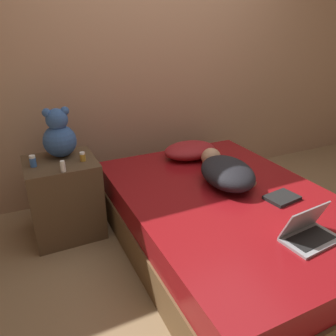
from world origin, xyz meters
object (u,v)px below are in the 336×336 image
book (282,198)px  bottle_amber (83,157)px  person_lying (226,171)px  pillow (190,150)px  bottle_blue (33,161)px  bottle_white (63,166)px  laptop (308,232)px  teddy_bear (59,136)px

book → bottle_amber: bearing=143.2°
person_lying → pillow: bearing=102.0°
pillow → bottle_blue: bearing=-178.8°
bottle_blue → bottle_white: (0.18, -0.18, -0.00)m
person_lying → bottle_white: bearing=174.8°
laptop → bottle_amber: size_ratio=4.94×
bottle_blue → teddy_bear: bearing=28.8°
person_lying → book: 0.45m
pillow → laptop: size_ratio=1.42×
person_lying → teddy_bear: (-1.10, 0.65, 0.25)m
teddy_bear → bottle_blue: teddy_bear is taller
pillow → person_lying: 0.56m
teddy_bear → bottle_amber: (0.13, -0.17, -0.13)m
bottle_amber → person_lying: bearing=-26.5°
laptop → bottle_white: bearing=129.8°
teddy_bear → book: (1.30, -1.04, -0.33)m
bottle_amber → book: bearing=-36.8°
book → bottle_blue: bearing=148.7°
pillow → laptop: 1.36m
bottle_blue → bottle_amber: (0.35, -0.05, -0.01)m
person_lying → bottle_amber: (-0.97, 0.48, 0.11)m
teddy_bear → bottle_amber: size_ratio=5.56×
person_lying → bottle_blue: 1.42m
bottle_amber → book: (1.17, -0.88, -0.19)m
pillow → bottle_amber: 0.98m
pillow → bottle_blue: bottle_blue is taller
pillow → bottle_blue: (-1.31, -0.03, 0.14)m
person_lying → bottle_white: 1.19m
pillow → bottle_amber: bottle_amber is taller
laptop → book: (0.20, 0.41, -0.03)m
book → bottle_white: bearing=151.0°
teddy_bear → laptop: bearing=-52.8°
bottle_amber → book: 1.48m
book → teddy_bear: bearing=141.2°
teddy_bear → bottle_white: teddy_bear is taller
laptop → bottle_blue: bearing=129.8°
bottle_blue → bottle_amber: bearing=-7.7°
bottle_amber → bottle_white: 0.21m
bottle_white → pillow: bearing=10.5°
laptop → book: size_ratio=1.40×
teddy_bear → pillow: bearing=-4.9°
pillow → bottle_white: 1.16m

